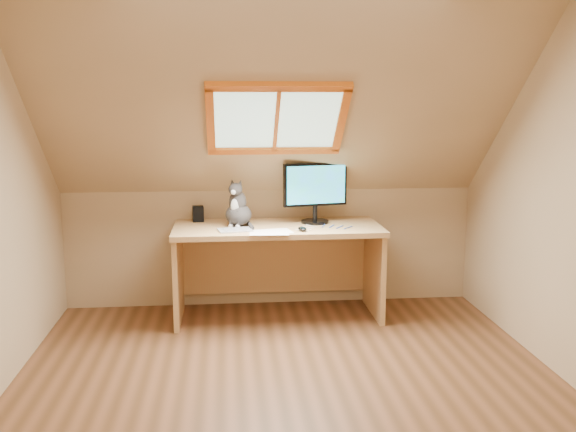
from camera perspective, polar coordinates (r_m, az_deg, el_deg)
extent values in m
plane|color=brown|center=(4.09, 0.24, -15.18)|extent=(3.50, 3.50, 0.00)
cube|color=tan|center=(2.04, 5.26, -5.57)|extent=(3.50, 0.02, 2.40)
cube|color=tan|center=(4.28, 24.26, 1.88)|extent=(0.02, 3.50, 2.40)
cube|color=tan|center=(5.58, -1.57, -2.78)|extent=(3.50, 0.02, 1.00)
cube|color=tan|center=(4.67, -0.96, 9.55)|extent=(3.50, 1.56, 1.41)
cube|color=#B2E0CC|center=(4.75, -1.04, 8.71)|extent=(0.90, 0.53, 0.48)
cube|color=#C76712|center=(4.75, -1.04, 8.71)|extent=(1.02, 0.64, 0.59)
cube|color=tan|center=(5.17, -0.94, -1.10)|extent=(1.67, 0.73, 0.04)
cube|color=tan|center=(5.26, -9.73, -5.31)|extent=(0.04, 0.66, 0.72)
cube|color=tan|center=(5.38, 7.67, -4.90)|extent=(0.04, 0.66, 0.72)
cube|color=tan|center=(5.58, -1.20, -4.26)|extent=(1.57, 0.03, 0.50)
cylinder|color=black|center=(5.29, 2.41, -0.50)|extent=(0.23, 0.23, 0.02)
cylinder|color=black|center=(5.28, 2.41, 0.27)|extent=(0.04, 0.04, 0.12)
cube|color=black|center=(5.24, 2.43, 2.82)|extent=(0.53, 0.15, 0.35)
cube|color=blue|center=(5.22, 2.53, 2.78)|extent=(0.49, 0.11, 0.31)
ellipsoid|color=#3B3734|center=(5.17, -4.42, 0.12)|extent=(0.29, 0.31, 0.18)
ellipsoid|color=#3B3734|center=(5.14, -4.50, 1.24)|extent=(0.18, 0.18, 0.19)
ellipsoid|color=silver|center=(5.09, -4.74, 0.91)|extent=(0.08, 0.06, 0.11)
ellipsoid|color=#3B3734|center=(5.08, -4.70, 2.38)|extent=(0.14, 0.13, 0.10)
sphere|color=silver|center=(5.04, -4.88, 2.13)|extent=(0.04, 0.04, 0.04)
cone|color=#3B3734|center=(5.11, -4.98, 2.98)|extent=(0.06, 0.06, 0.06)
cone|color=#3B3734|center=(5.08, -4.27, 2.96)|extent=(0.06, 0.06, 0.06)
cube|color=black|center=(5.39, -8.00, 0.19)|extent=(0.10, 0.10, 0.13)
cube|color=#B2B2B7|center=(4.98, -4.74, -1.25)|extent=(0.28, 0.23, 0.01)
ellipsoid|color=black|center=(4.96, 1.28, -1.16)|extent=(0.08, 0.12, 0.03)
cube|color=white|center=(4.91, -1.03, -1.44)|extent=(0.33, 0.27, 0.00)
cube|color=white|center=(4.91, -1.03, -1.43)|extent=(0.32, 0.24, 0.00)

